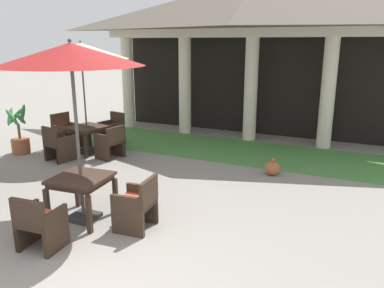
{
  "coord_description": "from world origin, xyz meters",
  "views": [
    {
      "loc": [
        3.09,
        -3.1,
        2.85
      ],
      "look_at": [
        0.08,
        3.4,
        0.91
      ],
      "focal_mm": 35.37,
      "sensor_mm": 36.0,
      "label": 1
    }
  ],
  "objects_px": {
    "patio_chair_near_foreground_north": "(112,131)",
    "patio_table_mid_left": "(81,183)",
    "patio_umbrella_near_foreground": "(81,52)",
    "patio_chair_near_foreground_south": "(59,145)",
    "patio_chair_near_foreground_west": "(66,132)",
    "patio_umbrella_mid_left": "(71,56)",
    "patio_chair_near_foreground_east": "(111,142)",
    "patio_chair_mid_left_east": "(137,205)",
    "potted_palm_left_edge": "(20,139)",
    "terracotta_urn": "(272,168)",
    "patio_chair_mid_left_south": "(39,223)",
    "patio_table_near_foreground": "(87,130)"
  },
  "relations": [
    {
      "from": "patio_umbrella_near_foreground",
      "to": "patio_chair_near_foreground_east",
      "type": "relative_size",
      "value": 3.47
    },
    {
      "from": "potted_palm_left_edge",
      "to": "patio_chair_mid_left_east",
      "type": "bearing_deg",
      "value": -23.91
    },
    {
      "from": "patio_chair_mid_left_south",
      "to": "potted_palm_left_edge",
      "type": "xyz_separation_m",
      "value": [
        -4.17,
        3.34,
        -0.01
      ]
    },
    {
      "from": "patio_chair_mid_left_east",
      "to": "potted_palm_left_edge",
      "type": "relative_size",
      "value": 0.64
    },
    {
      "from": "patio_chair_near_foreground_east",
      "to": "patio_chair_near_foreground_south",
      "type": "bearing_deg",
      "value": 135.14
    },
    {
      "from": "patio_umbrella_mid_left",
      "to": "patio_chair_near_foreground_west",
      "type": "bearing_deg",
      "value": 135.66
    },
    {
      "from": "patio_table_near_foreground",
      "to": "patio_chair_mid_left_south",
      "type": "bearing_deg",
      "value": -57.82
    },
    {
      "from": "patio_chair_near_foreground_north",
      "to": "patio_table_mid_left",
      "type": "distance_m",
      "value": 4.67
    },
    {
      "from": "patio_table_mid_left",
      "to": "potted_palm_left_edge",
      "type": "bearing_deg",
      "value": 150.11
    },
    {
      "from": "patio_chair_near_foreground_east",
      "to": "patio_chair_mid_left_south",
      "type": "distance_m",
      "value": 4.36
    },
    {
      "from": "patio_chair_near_foreground_west",
      "to": "patio_chair_near_foreground_north",
      "type": "relative_size",
      "value": 1.02
    },
    {
      "from": "patio_chair_near_foreground_south",
      "to": "patio_table_near_foreground",
      "type": "bearing_deg",
      "value": 90.0
    },
    {
      "from": "patio_umbrella_near_foreground",
      "to": "patio_chair_near_foreground_south",
      "type": "distance_m",
      "value": 2.37
    },
    {
      "from": "patio_chair_near_foreground_west",
      "to": "patio_table_mid_left",
      "type": "relative_size",
      "value": 1.03
    },
    {
      "from": "patio_chair_near_foreground_north",
      "to": "terracotta_urn",
      "type": "distance_m",
      "value": 4.74
    },
    {
      "from": "patio_table_near_foreground",
      "to": "patio_chair_near_foreground_west",
      "type": "xyz_separation_m",
      "value": [
        -0.88,
        0.17,
        -0.18
      ]
    },
    {
      "from": "patio_umbrella_near_foreground",
      "to": "patio_chair_mid_left_east",
      "type": "bearing_deg",
      "value": -41.02
    },
    {
      "from": "patio_chair_near_foreground_west",
      "to": "patio_umbrella_mid_left",
      "type": "height_order",
      "value": "patio_umbrella_mid_left"
    },
    {
      "from": "terracotta_urn",
      "to": "patio_chair_near_foreground_west",
      "type": "bearing_deg",
      "value": -178.63
    },
    {
      "from": "patio_umbrella_mid_left",
      "to": "patio_chair_mid_left_south",
      "type": "bearing_deg",
      "value": -84.75
    },
    {
      "from": "patio_chair_near_foreground_north",
      "to": "patio_table_mid_left",
      "type": "xyz_separation_m",
      "value": [
        2.36,
        -4.03,
        0.22
      ]
    },
    {
      "from": "patio_chair_near_foreground_north",
      "to": "potted_palm_left_edge",
      "type": "relative_size",
      "value": 0.69
    },
    {
      "from": "patio_chair_near_foreground_north",
      "to": "patio_table_mid_left",
      "type": "relative_size",
      "value": 1.0
    },
    {
      "from": "patio_chair_near_foreground_east",
      "to": "patio_chair_mid_left_south",
      "type": "height_order",
      "value": "patio_chair_near_foreground_east"
    },
    {
      "from": "patio_chair_near_foreground_east",
      "to": "patio_table_mid_left",
      "type": "bearing_deg",
      "value": -140.34
    },
    {
      "from": "patio_table_near_foreground",
      "to": "patio_umbrella_near_foreground",
      "type": "relative_size",
      "value": 0.35
    },
    {
      "from": "patio_umbrella_near_foreground",
      "to": "terracotta_urn",
      "type": "bearing_deg",
      "value": 3.57
    },
    {
      "from": "patio_umbrella_near_foreground",
      "to": "patio_umbrella_mid_left",
      "type": "height_order",
      "value": "patio_umbrella_mid_left"
    },
    {
      "from": "patio_umbrella_near_foreground",
      "to": "patio_chair_near_foreground_west",
      "type": "xyz_separation_m",
      "value": [
        -0.88,
        0.17,
        -2.17
      ]
    },
    {
      "from": "patio_chair_near_foreground_west",
      "to": "patio_umbrella_mid_left",
      "type": "distance_m",
      "value": 5.24
    },
    {
      "from": "patio_chair_mid_left_east",
      "to": "patio_umbrella_mid_left",
      "type": "bearing_deg",
      "value": 90.0
    },
    {
      "from": "terracotta_urn",
      "to": "potted_palm_left_edge",
      "type": "bearing_deg",
      "value": -170.13
    },
    {
      "from": "patio_table_mid_left",
      "to": "patio_chair_mid_left_east",
      "type": "height_order",
      "value": "patio_chair_mid_left_east"
    },
    {
      "from": "patio_chair_near_foreground_south",
      "to": "patio_table_mid_left",
      "type": "xyz_separation_m",
      "value": [
        2.69,
        -2.29,
        0.23
      ]
    },
    {
      "from": "terracotta_urn",
      "to": "patio_chair_mid_left_south",
      "type": "bearing_deg",
      "value": -116.8
    },
    {
      "from": "patio_chair_near_foreground_east",
      "to": "patio_chair_near_foreground_west",
      "type": "bearing_deg",
      "value": 90.0
    },
    {
      "from": "patio_umbrella_mid_left",
      "to": "terracotta_urn",
      "type": "xyz_separation_m",
      "value": [
        2.34,
        3.46,
        -2.48
      ]
    },
    {
      "from": "patio_chair_mid_left_south",
      "to": "potted_palm_left_edge",
      "type": "relative_size",
      "value": 0.62
    },
    {
      "from": "patio_umbrella_near_foreground",
      "to": "patio_table_mid_left",
      "type": "height_order",
      "value": "patio_umbrella_near_foreground"
    },
    {
      "from": "patio_chair_near_foreground_south",
      "to": "patio_chair_near_foreground_east",
      "type": "bearing_deg",
      "value": 45.14
    },
    {
      "from": "patio_table_near_foreground",
      "to": "patio_umbrella_near_foreground",
      "type": "bearing_deg",
      "value": 180.0
    },
    {
      "from": "patio_umbrella_mid_left",
      "to": "patio_table_mid_left",
      "type": "bearing_deg",
      "value": -63.43
    },
    {
      "from": "patio_chair_near_foreground_east",
      "to": "patio_chair_mid_left_south",
      "type": "xyz_separation_m",
      "value": [
        1.75,
        -3.99,
        -0.02
      ]
    },
    {
      "from": "potted_palm_left_edge",
      "to": "patio_chair_near_foreground_east",
      "type": "bearing_deg",
      "value": 15.01
    },
    {
      "from": "patio_umbrella_mid_left",
      "to": "patio_chair_mid_left_east",
      "type": "relative_size",
      "value": 3.39
    },
    {
      "from": "patio_chair_near_foreground_east",
      "to": "patio_chair_mid_left_east",
      "type": "xyz_separation_m",
      "value": [
        2.66,
        -2.9,
        -0.01
      ]
    },
    {
      "from": "patio_chair_near_foreground_north",
      "to": "patio_chair_near_foreground_west",
      "type": "bearing_deg",
      "value": 44.87
    },
    {
      "from": "patio_chair_near_foreground_north",
      "to": "patio_chair_mid_left_east",
      "type": "distance_m",
      "value": 5.18
    },
    {
      "from": "patio_umbrella_near_foreground",
      "to": "patio_chair_mid_left_south",
      "type": "xyz_separation_m",
      "value": [
        2.61,
        -4.16,
        -2.21
      ]
    },
    {
      "from": "patio_chair_near_foreground_west",
      "to": "patio_table_near_foreground",
      "type": "bearing_deg",
      "value": 90.0
    }
  ]
}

